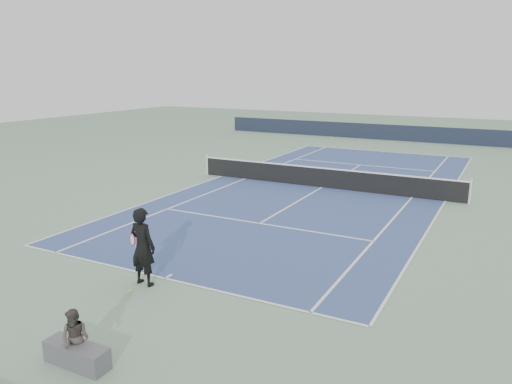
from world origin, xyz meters
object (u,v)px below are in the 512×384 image
at_px(tennis_player, 143,247).
at_px(tennis_ball, 131,290).
at_px(spectator_bench, 76,346).
at_px(tennis_net, 322,177).

relative_size(tennis_player, tennis_ball, 30.33).
xyz_separation_m(tennis_ball, spectator_bench, (1.28, -2.91, 0.36)).
xyz_separation_m(tennis_player, spectator_bench, (1.27, -3.43, -0.63)).
bearing_deg(tennis_net, tennis_player, -91.21).
xyz_separation_m(tennis_net, spectator_bench, (1.01, -15.82, -0.11)).
xyz_separation_m(tennis_player, tennis_ball, (-0.01, -0.53, -0.99)).
bearing_deg(tennis_ball, spectator_bench, -66.21).
bearing_deg(tennis_player, spectator_bench, -69.64).
bearing_deg(spectator_bench, tennis_player, 110.36).
distance_m(tennis_ball, spectator_bench, 3.20).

